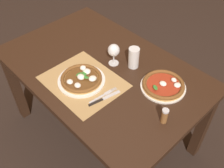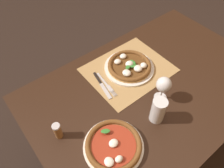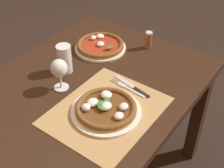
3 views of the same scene
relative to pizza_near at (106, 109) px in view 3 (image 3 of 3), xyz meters
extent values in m
cube|color=black|center=(-0.02, 0.18, -0.04)|extent=(1.41, 0.91, 0.04)
cube|color=black|center=(0.63, -0.21, -0.41)|extent=(0.07, 0.07, 0.70)
cube|color=black|center=(0.63, 0.58, -0.41)|extent=(0.07, 0.07, 0.70)
cube|color=#A88451|center=(0.01, 0.00, -0.02)|extent=(0.49, 0.40, 0.00)
cylinder|color=silver|center=(0.00, 0.00, -0.01)|extent=(0.30, 0.30, 0.01)
cylinder|color=tan|center=(0.00, 0.00, 0.00)|extent=(0.26, 0.26, 0.01)
torus|color=brown|center=(0.00, 0.00, 0.01)|extent=(0.26, 0.26, 0.02)
cylinder|color=brown|center=(0.00, 0.00, 0.00)|extent=(0.21, 0.21, 0.00)
ellipsoid|color=white|center=(0.00, 0.00, 0.02)|extent=(0.05, 0.04, 0.03)
ellipsoid|color=white|center=(-0.02, 0.06, 0.02)|extent=(0.05, 0.05, 0.03)
ellipsoid|color=white|center=(0.06, 0.04, 0.02)|extent=(0.05, 0.05, 0.03)
ellipsoid|color=white|center=(0.04, -0.06, 0.01)|extent=(0.04, 0.04, 0.03)
ellipsoid|color=white|center=(-0.06, 0.06, 0.02)|extent=(0.04, 0.04, 0.03)
ellipsoid|color=white|center=(-0.02, -0.08, 0.01)|extent=(0.04, 0.04, 0.03)
ellipsoid|color=#337A2D|center=(-0.02, 0.00, 0.02)|extent=(0.03, 0.04, 0.00)
ellipsoid|color=#337A2D|center=(0.06, 0.05, 0.02)|extent=(0.04, 0.02, 0.00)
ellipsoid|color=#337A2D|center=(0.02, 0.01, 0.02)|extent=(0.05, 0.04, 0.00)
ellipsoid|color=#337A2D|center=(-0.01, 0.03, 0.02)|extent=(0.05, 0.04, 0.00)
cylinder|color=silver|center=(0.39, 0.33, -0.02)|extent=(0.28, 0.28, 0.01)
cylinder|color=tan|center=(0.39, 0.33, -0.01)|extent=(0.26, 0.26, 0.01)
torus|color=brown|center=(0.39, 0.33, 0.00)|extent=(0.26, 0.26, 0.02)
cylinder|color=maroon|center=(0.39, 0.33, 0.00)|extent=(0.21, 0.21, 0.00)
ellipsoid|color=white|center=(0.39, 0.33, 0.01)|extent=(0.05, 0.04, 0.02)
ellipsoid|color=white|center=(0.45, 0.38, 0.01)|extent=(0.04, 0.05, 0.02)
ellipsoid|color=white|center=(0.41, 0.40, 0.01)|extent=(0.04, 0.03, 0.03)
ellipsoid|color=#337A2D|center=(0.38, 0.26, 0.02)|extent=(0.05, 0.04, 0.00)
cylinder|color=silver|center=(0.01, 0.27, -0.02)|extent=(0.07, 0.07, 0.00)
cylinder|color=silver|center=(0.01, 0.27, 0.01)|extent=(0.01, 0.01, 0.06)
ellipsoid|color=silver|center=(0.01, 0.27, 0.09)|extent=(0.08, 0.08, 0.08)
ellipsoid|color=#AD5B14|center=(0.01, 0.27, 0.08)|extent=(0.07, 0.07, 0.05)
cylinder|color=silver|center=(0.12, 0.35, 0.05)|extent=(0.07, 0.07, 0.15)
cylinder|color=black|center=(0.12, 0.35, 0.03)|extent=(0.07, 0.07, 0.12)
cylinder|color=silver|center=(0.12, 0.35, 0.10)|extent=(0.07, 0.07, 0.02)
cube|color=#B7B7BC|center=(0.18, -0.03, -0.02)|extent=(0.02, 0.12, 0.00)
cube|color=#B7B7BC|center=(0.19, 0.05, -0.02)|extent=(0.03, 0.05, 0.00)
cylinder|color=#B7B7BC|center=(0.20, 0.09, -0.02)|extent=(0.01, 0.04, 0.00)
cylinder|color=#B7B7BC|center=(0.20, 0.09, -0.02)|extent=(0.01, 0.04, 0.00)
cylinder|color=#B7B7BC|center=(0.19, 0.09, -0.02)|extent=(0.01, 0.04, 0.00)
cylinder|color=#B7B7BC|center=(0.19, 0.09, -0.02)|extent=(0.01, 0.04, 0.00)
cube|color=black|center=(0.20, -0.06, -0.02)|extent=(0.03, 0.10, 0.01)
cube|color=#B7B7BC|center=(0.22, 0.05, -0.02)|extent=(0.04, 0.12, 0.00)
cylinder|color=brown|center=(0.56, 0.13, 0.02)|extent=(0.04, 0.04, 0.08)
cylinder|color=#BCBCC1|center=(0.56, 0.13, 0.07)|extent=(0.04, 0.04, 0.01)
camera|label=1|loc=(1.00, -0.68, 1.14)|focal=42.00mm
camera|label=2|loc=(0.66, 0.66, 0.94)|focal=35.00mm
camera|label=3|loc=(-0.76, -0.59, 0.90)|focal=50.00mm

